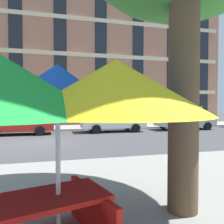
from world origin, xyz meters
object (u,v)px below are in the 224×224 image
sedan_red (17,120)px  sedan_silver (184,117)px  sedan_white (112,118)px  patio_umbrella (58,91)px  picnic_table (33,222)px

sedan_red → sedan_silver: 11.95m
sedan_red → sedan_silver: size_ratio=1.00×
sedan_white → patio_umbrella: bearing=-108.1°
patio_umbrella → picnic_table: 1.60m
sedan_red → patio_umbrella: (2.09, -12.70, 1.10)m
sedan_red → sedan_white: 6.24m
sedan_silver → sedan_red: bearing=180.0°
sedan_silver → picnic_table: bearing=-128.5°
sedan_red → picnic_table: sedan_red is taller
sedan_silver → picnic_table: 16.33m
patio_umbrella → sedan_red: bearing=99.3°
sedan_silver → picnic_table: sedan_silver is taller
sedan_silver → patio_umbrella: bearing=-127.8°
sedan_white → sedan_red: bearing=180.0°
picnic_table → patio_umbrella: bearing=13.6°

